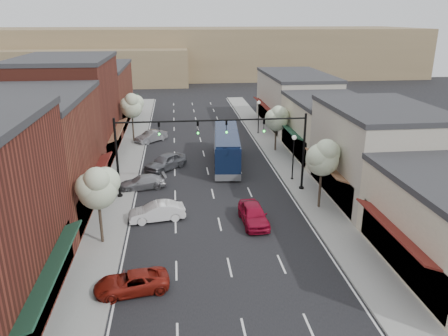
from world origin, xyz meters
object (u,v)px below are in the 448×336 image
object	(u,v)px
parked_car_c	(142,182)
parked_car_b	(157,212)
lamp_post_far	(259,112)
tree_left_near	(98,187)
parked_car_d	(166,162)
red_hatchback	(253,214)
tree_right_far	(277,118)
signal_mast_left	(145,145)
parked_car_e	(151,136)
coach_bus	(227,147)
signal_mast_right	(277,141)
tree_left_far	(132,105)
lamp_post_near	(294,150)
parked_car_a	(132,283)
tree_right_near	(323,156)

from	to	relation	value
parked_car_c	parked_car_b	bearing A→B (deg)	1.18
parked_car_b	lamp_post_far	bearing A→B (deg)	144.17
parked_car_c	tree_left_near	bearing A→B (deg)	-23.16
parked_car_d	lamp_post_far	bearing A→B (deg)	90.15
tree_left_near	red_hatchback	distance (m)	11.48
tree_right_far	tree_left_near	bearing A→B (deg)	-129.69
signal_mast_left	parked_car_e	distance (m)	18.05
tree_left_near	coach_bus	size ratio (longest dim) A/B	0.49
signal_mast_right	tree_left_near	world-z (taller)	signal_mast_right
lamp_post_far	signal_mast_left	bearing A→B (deg)	-123.86
tree_right_far	tree_left_far	bearing A→B (deg)	160.13
lamp_post_near	parked_car_a	bearing A→B (deg)	-129.73
parked_car_c	tree_right_far	bearing A→B (deg)	113.04
signal_mast_right	lamp_post_far	bearing A→B (deg)	83.78
signal_mast_left	signal_mast_right	bearing A→B (deg)	0.00
lamp_post_far	parked_car_b	bearing A→B (deg)	-116.78
signal_mast_right	signal_mast_left	xyz separation A→B (m)	(-11.24, 0.00, 0.00)
tree_left_far	coach_bus	bearing A→B (deg)	-43.39
tree_right_far	parked_car_a	xyz separation A→B (m)	(-14.16, -25.82, -3.41)
tree_left_near	parked_car_a	world-z (taller)	tree_left_near
signal_mast_left	red_hatchback	world-z (taller)	signal_mast_left
signal_mast_left	lamp_post_near	size ratio (longest dim) A/B	1.85
parked_car_c	parked_car_d	world-z (taller)	parked_car_d
red_hatchback	tree_right_far	bearing A→B (deg)	69.46
signal_mast_left	tree_right_near	distance (m)	14.55
tree_right_near	tree_left_near	size ratio (longest dim) A/B	1.05
tree_right_far	tree_left_far	size ratio (longest dim) A/B	0.89
parked_car_e	parked_car_d	bearing A→B (deg)	-34.68
tree_right_far	lamp_post_far	size ratio (longest dim) A/B	1.22
tree_right_near	tree_right_far	world-z (taller)	tree_right_near
tree_right_near	parked_car_e	bearing A→B (deg)	123.73
coach_bus	parked_car_d	size ratio (longest dim) A/B	2.38
parked_car_b	parked_car_a	bearing A→B (deg)	-16.03
lamp_post_far	parked_car_d	world-z (taller)	lamp_post_far
tree_left_near	lamp_post_near	xyz separation A→B (m)	(16.05, 10.56, -1.22)
tree_right_near	parked_car_e	size ratio (longest dim) A/B	1.38
tree_left_near	parked_car_c	size ratio (longest dim) A/B	1.33
coach_bus	red_hatchback	world-z (taller)	coach_bus
tree_left_far	parked_car_c	distance (m)	16.64
tree_left_far	coach_bus	distance (m)	14.62
tree_left_near	parked_car_e	world-z (taller)	tree_left_near
parked_car_a	parked_car_e	bearing A→B (deg)	170.15
tree_right_near	tree_left_far	size ratio (longest dim) A/B	0.97
tree_left_far	parked_car_b	size ratio (longest dim) A/B	1.44
signal_mast_right	tree_right_far	distance (m)	12.27
signal_mast_right	tree_left_near	xyz separation A→B (m)	(-13.87, -8.05, -0.40)
red_hatchback	parked_car_c	world-z (taller)	red_hatchback
lamp_post_near	tree_right_far	bearing A→B (deg)	86.69
signal_mast_left	tree_left_far	size ratio (longest dim) A/B	1.34
parked_car_c	parked_car_e	distance (m)	15.70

